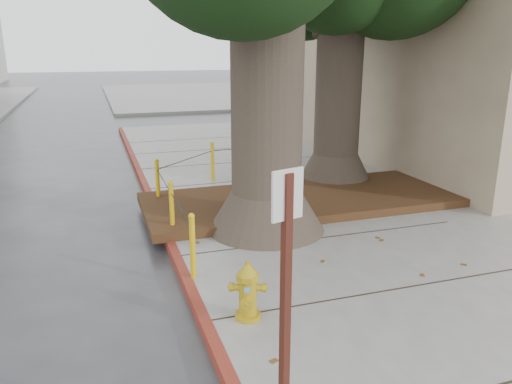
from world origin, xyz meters
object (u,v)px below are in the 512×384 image
car_red (373,96)px  signpost (285,319)px  fire_hydrant (248,291)px  car_silver (296,101)px

car_red → signpost: bearing=144.6°
signpost → fire_hydrant: bearing=62.8°
fire_hydrant → car_silver: bearing=87.1°
car_silver → car_red: size_ratio=0.91×
signpost → car_red: bearing=41.4°
signpost → car_silver: bearing=50.9°
fire_hydrant → car_silver: size_ratio=0.19×
fire_hydrant → car_red: (13.23, 19.29, 0.18)m
fire_hydrant → car_red: bearing=76.8°
car_silver → car_red: car_red is taller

